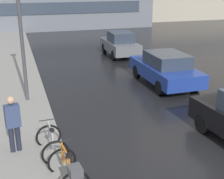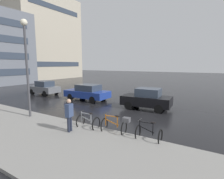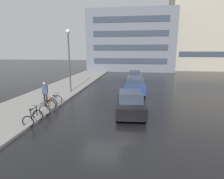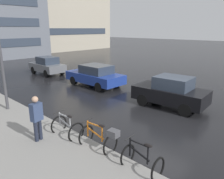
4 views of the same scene
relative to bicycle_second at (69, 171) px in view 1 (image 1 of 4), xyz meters
name	(u,v)px [view 1 (image 1 of 4)]	position (x,y,z in m)	size (l,w,h in m)	color
ground_plane	(207,165)	(3.74, -0.09, -0.51)	(140.00, 140.00, 0.00)	black
bicycle_second	(69,171)	(0.00, 0.00, 0.00)	(0.87, 1.46, 1.00)	black
bicycle_third	(52,143)	(-0.21, 1.64, -0.09)	(0.82, 1.13, 0.97)	black
car_blue	(165,68)	(5.83, 6.64, 0.27)	(1.99, 4.40, 1.54)	navy
car_grey	(120,44)	(5.70, 12.94, 0.28)	(1.79, 3.79, 1.59)	slate
pedestrian	(13,123)	(-1.19, 2.02, 0.51)	(0.44, 0.31, 1.80)	#1E2333
streetlamp	(18,0)	(-0.65, 6.09, 3.57)	(0.41, 0.41, 6.20)	#424247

